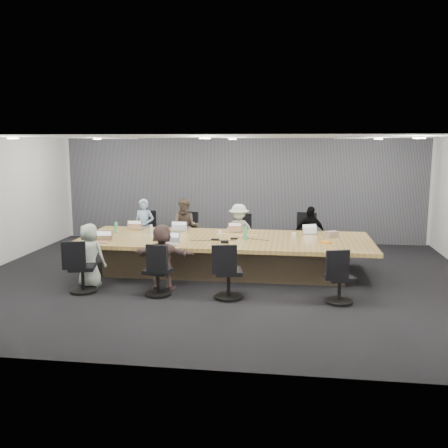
# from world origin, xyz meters

# --- Properties ---
(floor) EXTENTS (10.00, 8.00, 0.00)m
(floor) POSITION_xyz_m (0.00, 0.00, 0.00)
(floor) COLOR black
(floor) RESTS_ON ground
(ceiling) EXTENTS (10.00, 8.00, 0.00)m
(ceiling) POSITION_xyz_m (0.00, 0.00, 2.80)
(ceiling) COLOR white
(ceiling) RESTS_ON wall_back
(wall_back) EXTENTS (10.00, 0.00, 2.80)m
(wall_back) POSITION_xyz_m (0.00, 4.00, 1.40)
(wall_back) COLOR silver
(wall_back) RESTS_ON ground
(wall_front) EXTENTS (10.00, 0.00, 2.80)m
(wall_front) POSITION_xyz_m (0.00, -4.00, 1.40)
(wall_front) COLOR silver
(wall_front) RESTS_ON ground
(curtain) EXTENTS (9.80, 0.04, 2.80)m
(curtain) POSITION_xyz_m (0.00, 3.92, 1.40)
(curtain) COLOR #575861
(curtain) RESTS_ON ground
(conference_table) EXTENTS (6.00, 2.20, 0.74)m
(conference_table) POSITION_xyz_m (0.00, 0.50, 0.40)
(conference_table) COLOR #4B3C2B
(conference_table) RESTS_ON ground
(chair_0) EXTENTS (0.70, 0.70, 0.83)m
(chair_0) POSITION_xyz_m (-2.13, 2.20, 0.42)
(chair_0) COLOR black
(chair_0) RESTS_ON ground
(chair_1) EXTENTS (0.59, 0.59, 0.80)m
(chair_1) POSITION_xyz_m (-1.11, 2.20, 0.40)
(chair_1) COLOR black
(chair_1) RESTS_ON ground
(chair_2) EXTENTS (0.59, 0.59, 0.75)m
(chair_2) POSITION_xyz_m (0.15, 2.20, 0.38)
(chair_2) COLOR black
(chair_2) RESTS_ON ground
(chair_3) EXTENTS (0.71, 0.71, 0.87)m
(chair_3) POSITION_xyz_m (1.78, 2.20, 0.43)
(chair_3) COLOR black
(chair_3) RESTS_ON ground
(chair_4) EXTENTS (0.62, 0.62, 0.77)m
(chair_4) POSITION_xyz_m (-2.38, -1.20, 0.38)
(chair_4) COLOR black
(chair_4) RESTS_ON ground
(chair_5) EXTENTS (0.60, 0.60, 0.74)m
(chair_5) POSITION_xyz_m (-0.97, -1.20, 0.37)
(chair_5) COLOR black
(chair_5) RESTS_ON ground
(chair_6) EXTENTS (0.64, 0.64, 0.79)m
(chair_6) POSITION_xyz_m (0.30, -1.20, 0.40)
(chair_6) COLOR black
(chair_6) RESTS_ON ground
(chair_7) EXTENTS (0.62, 0.62, 0.73)m
(chair_7) POSITION_xyz_m (2.20, -1.20, 0.37)
(chair_7) COLOR black
(chair_7) RESTS_ON ground
(person_0) EXTENTS (0.52, 0.37, 1.36)m
(person_0) POSITION_xyz_m (-2.13, 1.85, 0.68)
(person_0) COLOR #84A3C0
(person_0) RESTS_ON ground
(laptop_0) EXTENTS (0.33, 0.23, 0.02)m
(laptop_0) POSITION_xyz_m (-2.13, 1.30, 0.75)
(laptop_0) COLOR #8C6647
(laptop_0) RESTS_ON conference_table
(person_1) EXTENTS (0.74, 0.62, 1.39)m
(person_1) POSITION_xyz_m (-1.11, 1.85, 0.70)
(person_1) COLOR #473A30
(person_1) RESTS_ON ground
(laptop_1) EXTENTS (0.36, 0.26, 0.02)m
(laptop_1) POSITION_xyz_m (-1.11, 1.30, 0.75)
(laptop_1) COLOR #B2B2B7
(laptop_1) RESTS_ON conference_table
(person_2) EXTENTS (0.86, 0.54, 1.28)m
(person_2) POSITION_xyz_m (0.15, 1.85, 0.64)
(person_2) COLOR #AAB6AB
(person_2) RESTS_ON ground
(laptop_2) EXTENTS (0.31, 0.23, 0.02)m
(laptop_2) POSITION_xyz_m (0.15, 1.30, 0.75)
(laptop_2) COLOR #8C6647
(laptop_2) RESTS_ON conference_table
(person_3) EXTENTS (0.79, 0.48, 1.26)m
(person_3) POSITION_xyz_m (1.78, 1.85, 0.63)
(person_3) COLOR black
(person_3) RESTS_ON ground
(laptop_3) EXTENTS (0.33, 0.26, 0.02)m
(laptop_3) POSITION_xyz_m (1.78, 1.30, 0.75)
(laptop_3) COLOR #B2B2B7
(laptop_3) RESTS_ON conference_table
(person_4) EXTENTS (0.62, 0.44, 1.21)m
(person_4) POSITION_xyz_m (-2.38, -0.85, 0.60)
(person_4) COLOR #99A899
(person_4) RESTS_ON ground
(laptop_4) EXTENTS (0.36, 0.26, 0.02)m
(laptop_4) POSITION_xyz_m (-2.38, -0.30, 0.75)
(laptop_4) COLOR #8C6647
(laptop_4) RESTS_ON conference_table
(person_5) EXTENTS (1.15, 0.37, 1.24)m
(person_5) POSITION_xyz_m (-0.97, -0.85, 0.62)
(person_5) COLOR brown
(person_5) RESTS_ON ground
(laptop_5) EXTENTS (0.35, 0.25, 0.02)m
(laptop_5) POSITION_xyz_m (-0.97, -0.30, 0.75)
(laptop_5) COLOR #B2B2B7
(laptop_5) RESTS_ON conference_table
(bottle_green_left) EXTENTS (0.07, 0.07, 0.25)m
(bottle_green_left) POSITION_xyz_m (-2.43, 0.73, 0.86)
(bottle_green_left) COLOR #45A56C
(bottle_green_left) RESTS_ON conference_table
(bottle_green_right) EXTENTS (0.09, 0.09, 0.27)m
(bottle_green_right) POSITION_xyz_m (0.44, 0.39, 0.87)
(bottle_green_right) COLOR #45A56C
(bottle_green_right) RESTS_ON conference_table
(bottle_clear) EXTENTS (0.08, 0.08, 0.22)m
(bottle_clear) POSITION_xyz_m (-1.60, 0.61, 0.85)
(bottle_clear) COLOR silver
(bottle_clear) RESTS_ON conference_table
(cup_white_far) EXTENTS (0.09, 0.09, 0.09)m
(cup_white_far) POSITION_xyz_m (-0.15, 0.85, 0.78)
(cup_white_far) COLOR white
(cup_white_far) RESTS_ON conference_table
(cup_white_near) EXTENTS (0.10, 0.10, 0.11)m
(cup_white_near) POSITION_xyz_m (1.42, 0.70, 0.79)
(cup_white_near) COLOR white
(cup_white_near) RESTS_ON conference_table
(mug_brown) EXTENTS (0.10, 0.10, 0.10)m
(mug_brown) POSITION_xyz_m (-2.65, 0.22, 0.79)
(mug_brown) COLOR brown
(mug_brown) RESTS_ON conference_table
(mic_left) EXTENTS (0.16, 0.11, 0.03)m
(mic_left) POSITION_xyz_m (-0.15, 0.24, 0.76)
(mic_left) COLOR black
(mic_left) RESTS_ON conference_table
(mic_right) EXTENTS (0.16, 0.11, 0.03)m
(mic_right) POSITION_xyz_m (0.21, 0.41, 0.75)
(mic_right) COLOR black
(mic_right) RESTS_ON conference_table
(stapler) EXTENTS (0.15, 0.04, 0.06)m
(stapler) POSITION_xyz_m (0.08, -0.05, 0.77)
(stapler) COLOR black
(stapler) RESTS_ON conference_table
(canvas_bag) EXTENTS (0.29, 0.26, 0.13)m
(canvas_bag) POSITION_xyz_m (2.20, 0.85, 0.81)
(canvas_bag) COLOR gray
(canvas_bag) RESTS_ON conference_table
(snack_packet) EXTENTS (0.23, 0.23, 0.04)m
(snack_packet) POSITION_xyz_m (2.04, 0.21, 0.76)
(snack_packet) COLOR orange
(snack_packet) RESTS_ON conference_table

